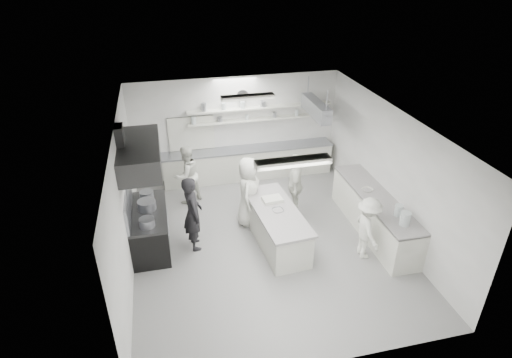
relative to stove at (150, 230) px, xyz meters
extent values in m
cube|color=gray|center=(2.60, -0.40, -0.46)|extent=(6.00, 7.00, 0.02)
cube|color=white|center=(2.60, -0.40, 2.56)|extent=(6.00, 7.00, 0.02)
cube|color=silver|center=(2.60, 3.10, 1.05)|extent=(6.00, 0.04, 3.00)
cube|color=silver|center=(2.60, -3.90, 1.05)|extent=(6.00, 0.04, 3.00)
cube|color=silver|center=(-0.40, -0.40, 1.05)|extent=(0.04, 7.00, 3.00)
cube|color=silver|center=(5.60, -0.40, 1.05)|extent=(0.04, 7.00, 3.00)
cube|color=black|center=(0.00, 0.00, 0.00)|extent=(0.80, 1.80, 0.90)
cube|color=#313131|center=(0.00, 0.00, 1.90)|extent=(0.85, 2.00, 0.50)
cube|color=silver|center=(2.90, 2.80, 0.01)|extent=(5.00, 0.60, 0.92)
cube|color=silver|center=(3.30, 2.97, 1.30)|extent=(4.20, 0.26, 0.04)
cube|color=silver|center=(3.30, 2.97, 1.65)|extent=(4.20, 0.26, 0.04)
cube|color=black|center=(1.30, 3.08, 1.00)|extent=(1.30, 0.04, 1.00)
cylinder|color=silver|center=(2.80, 3.06, 2.00)|extent=(0.32, 0.05, 0.32)
cube|color=silver|center=(5.25, -0.60, 0.02)|extent=(0.74, 3.30, 0.94)
cube|color=#9396A0|center=(4.60, 2.00, 1.85)|extent=(0.30, 1.60, 0.40)
cube|color=silver|center=(2.60, -2.20, 2.49)|extent=(1.30, 0.25, 0.10)
cube|color=silver|center=(2.60, 1.40, 2.49)|extent=(1.30, 0.25, 0.10)
cube|color=silver|center=(2.84, -0.52, -0.03)|extent=(1.04, 2.35, 0.84)
cylinder|color=#9396A0|center=(0.00, 0.07, 0.59)|extent=(0.40, 0.40, 0.26)
imported|color=black|center=(0.98, -0.23, 0.45)|extent=(0.49, 0.69, 1.79)
imported|color=silver|center=(1.01, 1.79, 0.36)|extent=(0.99, 0.94, 1.62)
imported|color=silver|center=(2.39, 0.44, 0.44)|extent=(0.83, 1.01, 1.78)
imported|color=silver|center=(3.62, 0.58, 0.40)|extent=(0.71, 1.07, 1.69)
imported|color=silver|center=(4.63, -1.44, 0.28)|extent=(0.61, 0.98, 1.47)
imported|color=#9396A0|center=(2.86, -0.52, 0.42)|extent=(0.31, 0.31, 0.06)
imported|color=silver|center=(2.76, -0.24, 0.42)|extent=(0.23, 0.23, 0.06)
imported|color=silver|center=(5.16, -0.28, 0.52)|extent=(0.34, 0.34, 0.06)
camera|label=1|loc=(0.57, -8.18, 5.59)|focal=29.50mm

